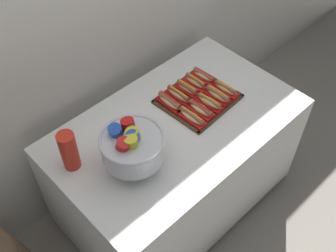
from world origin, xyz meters
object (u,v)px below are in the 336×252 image
hot_dog_8 (196,82)px  cup_stack (69,151)px  buffet_table (176,163)px  hot_dog_4 (226,89)px  hot_dog_9 (204,76)px  punch_bowl (132,146)px  hot_dog_2 (209,102)px  hot_dog_3 (218,95)px  hot_dog_0 (192,117)px  hot_dog_7 (187,88)px  serving_tray (198,99)px  hot_dog_5 (170,102)px  hot_dog_1 (201,109)px  hot_dog_6 (179,95)px

hot_dog_8 → cup_stack: (-0.86, 0.03, 0.08)m
buffet_table → hot_dog_4: 0.55m
hot_dog_9 → punch_bowl: punch_bowl is taller
hot_dog_2 → hot_dog_9: bearing=51.0°
hot_dog_3 → punch_bowl: 0.66m
hot_dog_0 → hot_dog_7: size_ratio=1.07×
serving_tray → hot_dog_3: 0.12m
serving_tray → hot_dog_5: size_ratio=2.39×
hot_dog_0 → hot_dog_3: (0.22, 0.01, 0.00)m
hot_dog_1 → hot_dog_6: 0.17m
hot_dog_6 → hot_dog_9: 0.23m
serving_tray → punch_bowl: size_ratio=1.35×
hot_dog_1 → hot_dog_6: same height
hot_dog_6 → cup_stack: size_ratio=0.80×
hot_dog_5 → hot_dog_8: (0.22, 0.01, -0.00)m
serving_tray → punch_bowl: (-0.57, -0.10, 0.14)m
hot_dog_6 → punch_bowl: punch_bowl is taller
hot_dog_4 → hot_dog_9: hot_dog_9 is taller
hot_dog_1 → punch_bowl: size_ratio=0.51×
serving_tray → hot_dog_4: bearing=-25.6°
cup_stack → hot_dog_0: bearing=-17.5°
hot_dog_3 → hot_dog_5: bearing=147.0°
punch_bowl → serving_tray: bearing=9.5°
hot_dog_8 → hot_dog_9: bearing=3.2°
hot_dog_5 → serving_tray: bearing=-25.6°
hot_dog_3 → hot_dog_8: size_ratio=0.98×
hot_dog_5 → hot_dog_2: bearing=-44.5°
hot_dog_8 → cup_stack: 0.86m
buffet_table → hot_dog_6: (0.14, 0.13, 0.40)m
hot_dog_6 → serving_tray: bearing=-44.5°
serving_tray → hot_dog_9: (0.15, 0.09, 0.03)m
hot_dog_3 → hot_dog_2: bearing=-176.8°
hot_dog_0 → hot_dog_2: hot_dog_2 is taller
punch_bowl → cup_stack: 0.31m
hot_dog_8 → buffet_table: bearing=-155.0°
serving_tray → hot_dog_6: bearing=135.5°
hot_dog_2 → punch_bowl: 0.58m
hot_dog_3 → hot_dog_6: 0.22m
hot_dog_4 → cup_stack: bearing=168.8°
hot_dog_4 → hot_dog_7: hot_dog_7 is taller
hot_dog_3 → hot_dog_8: 0.17m
serving_tray → cup_stack: bearing=171.9°
hot_dog_1 → hot_dog_9: size_ratio=1.02×
hot_dog_3 → hot_dog_6: hot_dog_3 is taller
hot_dog_5 → hot_dog_6: bearing=3.2°
hot_dog_9 → punch_bowl: 0.75m
hot_dog_1 → cup_stack: bearing=164.5°
hot_dog_4 → hot_dog_5: 0.34m
hot_dog_7 → hot_dog_9: size_ratio=1.03×
hot_dog_4 → buffet_table: bearing=176.0°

